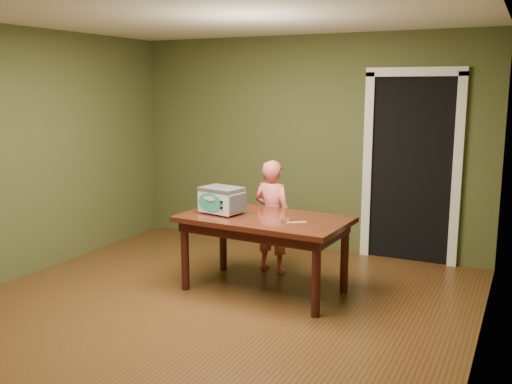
{
  "coord_description": "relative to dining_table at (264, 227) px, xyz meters",
  "views": [
    {
      "loc": [
        2.53,
        -4.04,
        1.99
      ],
      "look_at": [
        0.06,
        1.0,
        0.95
      ],
      "focal_mm": 40.0,
      "sensor_mm": 36.0,
      "label": 1
    }
  ],
  "objects": [
    {
      "name": "toy_oven",
      "position": [
        -0.45,
        -0.04,
        0.24
      ],
      "size": [
        0.47,
        0.35,
        0.26
      ],
      "rotation": [
        0.0,
        0.0,
        -0.19
      ],
      "color": "#4C4F54",
      "rests_on": "dining_table"
    },
    {
      "name": "child",
      "position": [
        -0.19,
        0.6,
        -0.04
      ],
      "size": [
        0.49,
        0.36,
        1.22
      ],
      "primitive_type": "imported",
      "rotation": [
        0.0,
        0.0,
        2.99
      ],
      "color": "#E6635E",
      "rests_on": "floor"
    },
    {
      "name": "baking_pan",
      "position": [
        0.26,
        -0.08,
        0.11
      ],
      "size": [
        0.1,
        0.1,
        0.02
      ],
      "color": "silver",
      "rests_on": "dining_table"
    },
    {
      "name": "dining_table",
      "position": [
        0.0,
        0.0,
        0.0
      ],
      "size": [
        1.65,
        0.99,
        0.75
      ],
      "rotation": [
        0.0,
        0.0,
        -0.05
      ],
      "color": "#3B140D",
      "rests_on": "floor"
    },
    {
      "name": "floor",
      "position": [
        -0.24,
        -0.82,
        -0.65
      ],
      "size": [
        5.0,
        5.0,
        0.0
      ],
      "primitive_type": "plane",
      "color": "brown",
      "rests_on": "ground"
    },
    {
      "name": "doorway",
      "position": [
        1.06,
        1.96,
        0.41
      ],
      "size": [
        1.1,
        0.66,
        2.25
      ],
      "color": "black",
      "rests_on": "ground"
    },
    {
      "name": "room_shell",
      "position": [
        -0.24,
        -0.82,
        1.06
      ],
      "size": [
        4.52,
        5.02,
        2.61
      ],
      "color": "#464C28",
      "rests_on": "ground"
    },
    {
      "name": "spatula",
      "position": [
        0.37,
        -0.09,
        0.1
      ],
      "size": [
        0.16,
        0.12,
        0.01
      ],
      "primitive_type": "cube",
      "rotation": [
        0.0,
        0.0,
        0.59
      ],
      "color": "#F3D069",
      "rests_on": "dining_table"
    }
  ]
}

